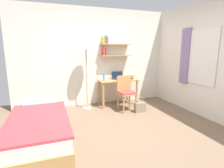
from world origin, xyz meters
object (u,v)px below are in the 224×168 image
object	(u,v)px
desk_chair	(126,91)
laptop	(118,77)
water_bottle	(104,77)
handbag	(140,107)
book_stack	(129,77)
desk	(118,84)
standing_lamp	(86,48)
bed	(39,129)

from	to	relation	value
desk_chair	laptop	size ratio (longest dim) A/B	2.55
water_bottle	handbag	world-z (taller)	water_bottle
water_bottle	handbag	xyz separation A→B (m)	(0.71, -0.70, -0.69)
water_bottle	book_stack	world-z (taller)	water_bottle
desk	standing_lamp	size ratio (longest dim) A/B	0.60
desk_chair	water_bottle	world-z (taller)	water_bottle
desk_chair	water_bottle	bearing A→B (deg)	136.79
laptop	handbag	bearing A→B (deg)	-72.02
desk	book_stack	world-z (taller)	book_stack
desk_chair	laptop	distance (m)	0.62
handbag	bed	bearing A→B (deg)	-162.65
desk_chair	laptop	world-z (taller)	laptop
water_bottle	book_stack	size ratio (longest dim) A/B	0.97
handbag	book_stack	bearing A→B (deg)	86.89
bed	water_bottle	size ratio (longest dim) A/B	8.99
desk	standing_lamp	bearing A→B (deg)	-175.00
desk	laptop	bearing A→B (deg)	67.13
book_stack	water_bottle	bearing A→B (deg)	-177.64
bed	book_stack	world-z (taller)	book_stack
desk	desk_chair	xyz separation A→B (m)	(0.03, -0.48, -0.09)
standing_lamp	handbag	distance (m)	1.96
desk	standing_lamp	distance (m)	1.31
bed	laptop	distance (m)	2.57
handbag	laptop	bearing A→B (deg)	107.98
desk_chair	standing_lamp	bearing A→B (deg)	155.81
desk_chair	book_stack	world-z (taller)	desk_chair
desk	laptop	size ratio (longest dim) A/B	3.10
desk	laptop	distance (m)	0.20
desk	water_bottle	xyz separation A→B (m)	(-0.42, -0.06, 0.25)
standing_lamp	laptop	size ratio (longest dim) A/B	5.15
desk	laptop	world-z (taller)	laptop
laptop	desk_chair	bearing A→B (deg)	-89.57
standing_lamp	handbag	world-z (taller)	standing_lamp
laptop	handbag	size ratio (longest dim) A/B	0.88
bed	desk	xyz separation A→B (m)	(1.97, 1.47, 0.34)
standing_lamp	book_stack	world-z (taller)	standing_lamp
bed	standing_lamp	world-z (taller)	standing_lamp
water_bottle	handbag	size ratio (longest dim) A/B	0.56
laptop	water_bottle	world-z (taller)	water_bottle
water_bottle	handbag	bearing A→B (deg)	-44.36
desk_chair	desk	bearing A→B (deg)	93.85
desk	desk_chair	world-z (taller)	desk_chair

